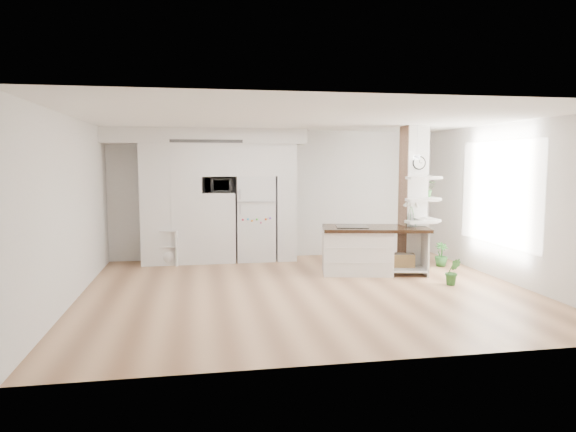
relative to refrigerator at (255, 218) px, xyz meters
name	(u,v)px	position (x,y,z in m)	size (l,w,h in m)	color
floor	(307,290)	(0.53, -2.68, -0.88)	(7.00, 6.00, 0.01)	tan
room	(307,174)	(0.53, -2.68, 0.98)	(7.04, 6.04, 2.72)	white
cabinet_wall	(209,188)	(-0.92, -0.01, 0.63)	(4.00, 0.71, 2.70)	white
refrigerator	(255,218)	(0.00, 0.00, 0.00)	(0.78, 0.69, 1.75)	white
column	(419,199)	(2.90, -1.55, 0.48)	(0.69, 0.90, 2.70)	silver
window	(499,193)	(4.00, -2.38, 0.62)	(2.40, 2.40, 0.00)	white
pendant_light	(407,157)	(2.23, -2.53, 1.24)	(0.12, 0.12, 0.10)	white
kitchen_island	(363,249)	(1.82, -1.60, -0.43)	(2.04, 1.27, 1.43)	white
bookshelf	(166,249)	(-1.79, -0.19, -0.57)	(0.66, 0.49, 0.70)	white
floor_plant_a	(453,272)	(2.98, -2.78, -0.65)	(0.25, 0.20, 0.46)	#2D6B2A
floor_plant_b	(441,254)	(3.52, -1.28, -0.64)	(0.26, 0.26, 0.46)	#2D6B2A
microwave	(218,185)	(-0.75, -0.06, 0.69)	(0.54, 0.37, 0.30)	#2D2D2D
shelf_plant	(428,189)	(3.15, -1.38, 0.65)	(0.27, 0.23, 0.30)	#2D6B2A
decor_bowl	(420,219)	(2.82, -1.78, 0.13)	(0.22, 0.22, 0.05)	white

